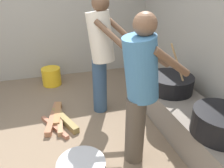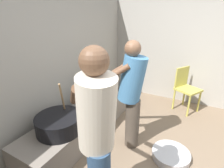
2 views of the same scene
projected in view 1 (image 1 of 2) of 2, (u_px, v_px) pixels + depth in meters
The scene contains 10 objects.
ground_plane at pixel (45, 154), 2.44m from camera, with size 9.36×9.36×0.00m, color #75604C.
block_enclosure_left at pixel (34, 19), 3.97m from camera, with size 0.20×4.71×2.22m, color #9E998E.
hearth_ledge at pixel (190, 122), 2.65m from camera, with size 2.12×0.60×0.40m, color slate.
cooking_pot_main at pixel (171, 83), 2.92m from camera, with size 0.59×0.59×0.67m.
cooking_pot_secondary at pixel (221, 123), 2.09m from camera, with size 0.54×0.54×0.70m.
cook_in_blue_shirt at pixel (140, 85), 2.03m from camera, with size 0.44×0.70×1.54m.
cook_in_cream_shirt at pixel (101, 50), 2.86m from camera, with size 0.70×0.70×1.63m.
bucket_yellow_plastic at pixel (51, 76), 3.99m from camera, with size 0.34×0.34×0.32m, color gold.
metal_mixing_bowl at pixel (81, 166), 2.22m from camera, with size 0.50×0.50×0.10m, color #B7B7BC.
firewood_pile at pixel (58, 119), 2.99m from camera, with size 0.85×0.47×0.08m.
Camera 1 is at (1.99, 0.20, 1.78)m, focal length 34.88 mm.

